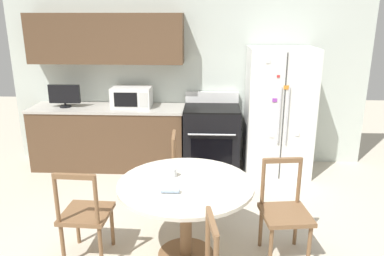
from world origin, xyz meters
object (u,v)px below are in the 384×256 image
countertop_tv (64,95)px  dining_chair_left (85,215)px  refrigerator (278,112)px  dining_chair_right (285,212)px  dining_chair_far (188,174)px  microwave (132,97)px  candle_glass (172,173)px  oven_range (211,138)px

countertop_tv → dining_chair_left: countertop_tv is taller
refrigerator → dining_chair_right: bearing=-97.3°
refrigerator → dining_chair_far: bearing=-135.5°
dining_chair_right → dining_chair_left: 1.80m
refrigerator → microwave: refrigerator is taller
dining_chair_right → dining_chair_left: (-1.80, -0.13, 0.00)m
refrigerator → countertop_tv: refrigerator is taller
countertop_tv → candle_glass: size_ratio=5.29×
microwave → countertop_tv: countertop_tv is taller
refrigerator → dining_chair_far: 1.71m
refrigerator → microwave: bearing=177.3°
refrigerator → dining_chair_right: (-0.25, -1.98, -0.44)m
microwave → dining_chair_far: (0.87, -1.25, -0.61)m
microwave → countertop_tv: size_ratio=1.25×
oven_range → dining_chair_right: 2.12m
dining_chair_right → countertop_tv: bearing=-43.4°
dining_chair_right → dining_chair_far: size_ratio=1.00×
dining_chair_far → refrigerator: bearing=131.1°
countertop_tv → microwave: bearing=4.2°
refrigerator → countertop_tv: bearing=179.5°
microwave → dining_chair_right: bearing=-49.1°
dining_chair_right → dining_chair_left: size_ratio=1.00×
dining_chair_left → microwave: bearing=92.3°
oven_range → dining_chair_left: (-1.14, -2.14, -0.03)m
countertop_tv → dining_chair_left: bearing=-66.3°
refrigerator → oven_range: (-0.91, 0.04, -0.41)m
refrigerator → candle_glass: 2.32m
dining_chair_far → candle_glass: bearing=-10.9°
oven_range → dining_chair_left: 2.43m
candle_glass → dining_chair_far: bearing=82.4°
refrigerator → oven_range: bearing=177.6°
microwave → dining_chair_right: microwave is taller
oven_range → countertop_tv: bearing=-179.7°
microwave → countertop_tv: 0.94m
dining_chair_left → dining_chair_far: same height
countertop_tv → dining_chair_left: (0.94, -2.13, -0.64)m
oven_range → candle_glass: oven_range is taller
oven_range → countertop_tv: size_ratio=2.46×
oven_range → dining_chair_far: (-0.26, -1.19, -0.03)m
countertop_tv → dining_chair_far: countertop_tv is taller
microwave → dining_chair_far: size_ratio=0.61×
dining_chair_right → dining_chair_left: same height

